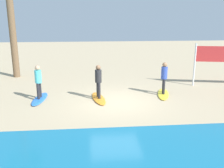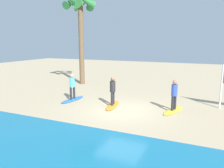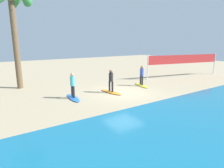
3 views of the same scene
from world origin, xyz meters
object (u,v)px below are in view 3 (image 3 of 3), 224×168
at_px(surfboard_blue, 73,98).
at_px(surfer_blue, 73,83).
at_px(surfboard_orange, 111,92).
at_px(surfboard_yellow, 141,85).
at_px(surfer_yellow, 142,74).
at_px(volleyball_net, 184,60).
at_px(surfer_orange, 111,79).
at_px(palm_tree, 12,7).

bearing_deg(surfboard_blue, surfer_blue, 5.27).
height_order(surfboard_orange, surfboard_blue, same).
xyz_separation_m(surfboard_yellow, surfer_yellow, (0.00, 0.00, 0.99)).
relative_size(surfboard_orange, volleyball_net, 0.24).
bearing_deg(surfer_orange, volleyball_net, -173.39).
height_order(surfboard_yellow, surfboard_blue, same).
bearing_deg(surfer_blue, volleyball_net, -175.66).
xyz_separation_m(surfer_orange, surfer_blue, (2.91, -0.18, 0.00)).
xyz_separation_m(volleyball_net, palm_tree, (15.48, -4.17, 4.42)).
xyz_separation_m(surfer_yellow, surfboard_blue, (6.33, 0.25, -0.99)).
distance_m(surfboard_orange, surfer_blue, 3.08).
bearing_deg(surfboard_orange, surfboard_blue, -102.60).
height_order(surfer_yellow, surfboard_orange, surfer_yellow).
bearing_deg(surfer_blue, surfboard_yellow, -177.77).
xyz_separation_m(surfer_orange, surfboard_blue, (2.91, -0.18, -0.99)).
xyz_separation_m(surfer_orange, palm_tree, (5.35, -5.35, 5.18)).
relative_size(surfer_orange, surfer_blue, 1.00).
xyz_separation_m(surfboard_yellow, surfer_blue, (6.33, 0.25, 0.99)).
distance_m(surfer_blue, volleyball_net, 13.09).
height_order(surfboard_yellow, surfer_orange, surfer_orange).
distance_m(surfboard_yellow, volleyball_net, 6.97).
xyz_separation_m(surfboard_blue, surfer_blue, (0.00, 0.00, 0.99)).
height_order(surfer_yellow, surfer_orange, same).
relative_size(surfer_yellow, surfer_orange, 1.00).
height_order(surfer_yellow, surfer_blue, same).
bearing_deg(surfboard_yellow, surfer_orange, -67.83).
height_order(surfboard_orange, volleyball_net, volleyball_net).
relative_size(surfboard_blue, palm_tree, 0.27).
relative_size(surfboard_orange, surfboard_blue, 1.00).
distance_m(surfer_yellow, palm_tree, 11.31).
bearing_deg(surfer_orange, surfer_blue, -3.64).
bearing_deg(surfer_blue, surfer_orange, 176.36).
relative_size(surfboard_yellow, surfer_orange, 1.28).
xyz_separation_m(surfer_yellow, volleyball_net, (-6.71, -0.74, 0.75)).
bearing_deg(surfboard_orange, volleyball_net, 87.65).
distance_m(surfer_yellow, volleyball_net, 6.79).
relative_size(surfboard_blue, surfer_blue, 1.28).
height_order(surfboard_orange, surfer_orange, surfer_orange).
height_order(surfer_orange, palm_tree, palm_tree).
height_order(surfer_orange, volleyball_net, volleyball_net).
bearing_deg(palm_tree, surfboard_orange, 135.03).
bearing_deg(palm_tree, surfer_blue, 115.34).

